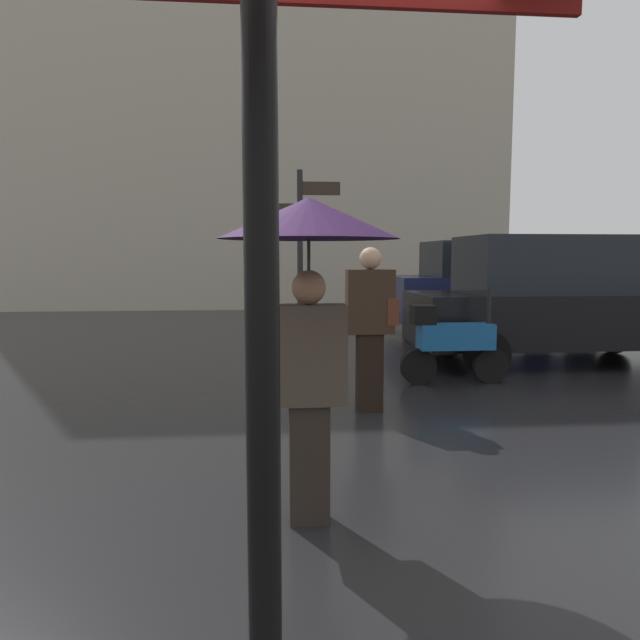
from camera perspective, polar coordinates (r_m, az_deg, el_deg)
ground_plane at (r=2.96m, az=-14.99°, el=-27.12°), size 60.00×60.00×0.00m
pedestrian_with_umbrella at (r=3.47m, az=-1.09°, el=5.87°), size 1.06×1.06×1.96m
pedestrian_with_bag at (r=6.14m, az=4.96°, el=0.07°), size 0.52×0.24×1.71m
parked_scooter at (r=7.65m, az=12.59°, el=-1.96°), size 1.41×0.32×1.23m
parked_car_left at (r=12.70m, az=16.29°, el=2.99°), size 4.28×2.00×1.92m
parked_car_right at (r=9.54m, az=21.61°, el=1.77°), size 4.37×1.87×1.92m
street_signpost at (r=8.31m, az=-1.89°, el=6.77°), size 1.08×0.08×2.80m
building_block at (r=20.27m, az=-7.14°, el=23.26°), size 16.23×2.82×15.18m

